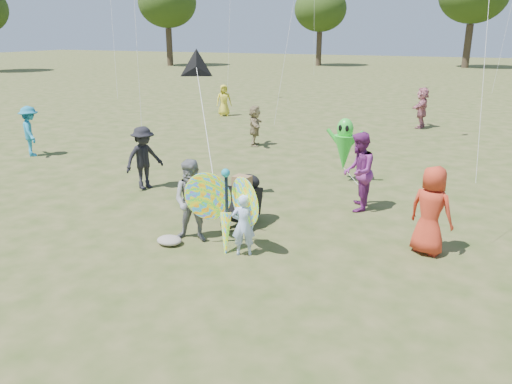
{
  "coord_description": "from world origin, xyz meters",
  "views": [
    {
      "loc": [
        3.27,
        -6.53,
        3.93
      ],
      "look_at": [
        -0.2,
        1.5,
        1.1
      ],
      "focal_mm": 35.0,
      "sensor_mm": 36.0,
      "label": 1
    }
  ],
  "objects_px": {
    "crowd_d": "(255,126)",
    "crowd_g": "(224,100)",
    "child_girl": "(243,225)",
    "butterfly_kite": "(226,210)",
    "crowd_a": "(431,211)",
    "jogging_stroller": "(244,197)",
    "crowd_b": "(144,158)",
    "crowd_i": "(31,131)",
    "crowd_e": "(358,172)",
    "crowd_j": "(422,108)",
    "adult_man": "(193,201)",
    "alien_kite": "(344,147)"
  },
  "relations": [
    {
      "from": "crowd_a",
      "to": "crowd_e",
      "type": "relative_size",
      "value": 0.92
    },
    {
      "from": "crowd_i",
      "to": "alien_kite",
      "type": "relative_size",
      "value": 0.94
    },
    {
      "from": "adult_man",
      "to": "crowd_b",
      "type": "bearing_deg",
      "value": 125.47
    },
    {
      "from": "crowd_a",
      "to": "butterfly_kite",
      "type": "bearing_deg",
      "value": 43.0
    },
    {
      "from": "crowd_j",
      "to": "jogging_stroller",
      "type": "relative_size",
      "value": 1.55
    },
    {
      "from": "crowd_j",
      "to": "jogging_stroller",
      "type": "bearing_deg",
      "value": -4.4
    },
    {
      "from": "crowd_g",
      "to": "jogging_stroller",
      "type": "relative_size",
      "value": 1.37
    },
    {
      "from": "crowd_i",
      "to": "alien_kite",
      "type": "bearing_deg",
      "value": -134.75
    },
    {
      "from": "crowd_a",
      "to": "alien_kite",
      "type": "bearing_deg",
      "value": -34.9
    },
    {
      "from": "crowd_b",
      "to": "crowd_j",
      "type": "bearing_deg",
      "value": -1.61
    },
    {
      "from": "alien_kite",
      "to": "crowd_b",
      "type": "bearing_deg",
      "value": -149.8
    },
    {
      "from": "child_girl",
      "to": "crowd_d",
      "type": "relative_size",
      "value": 0.81
    },
    {
      "from": "adult_man",
      "to": "crowd_b",
      "type": "relative_size",
      "value": 1.0
    },
    {
      "from": "crowd_i",
      "to": "jogging_stroller",
      "type": "height_order",
      "value": "crowd_i"
    },
    {
      "from": "crowd_j",
      "to": "jogging_stroller",
      "type": "distance_m",
      "value": 13.26
    },
    {
      "from": "crowd_e",
      "to": "jogging_stroller",
      "type": "distance_m",
      "value": 2.74
    },
    {
      "from": "crowd_d",
      "to": "crowd_g",
      "type": "height_order",
      "value": "crowd_g"
    },
    {
      "from": "crowd_j",
      "to": "alien_kite",
      "type": "distance_m",
      "value": 9.19
    },
    {
      "from": "child_girl",
      "to": "crowd_j",
      "type": "relative_size",
      "value": 0.69
    },
    {
      "from": "crowd_a",
      "to": "crowd_i",
      "type": "distance_m",
      "value": 12.95
    },
    {
      "from": "crowd_a",
      "to": "crowd_j",
      "type": "distance_m",
      "value": 13.11
    },
    {
      "from": "adult_man",
      "to": "crowd_j",
      "type": "height_order",
      "value": "crowd_j"
    },
    {
      "from": "child_girl",
      "to": "crowd_a",
      "type": "distance_m",
      "value": 3.42
    },
    {
      "from": "crowd_d",
      "to": "jogging_stroller",
      "type": "height_order",
      "value": "crowd_d"
    },
    {
      "from": "crowd_a",
      "to": "jogging_stroller",
      "type": "distance_m",
      "value": 3.72
    },
    {
      "from": "crowd_e",
      "to": "crowd_a",
      "type": "bearing_deg",
      "value": 35.73
    },
    {
      "from": "crowd_a",
      "to": "crowd_d",
      "type": "height_order",
      "value": "crowd_a"
    },
    {
      "from": "crowd_g",
      "to": "crowd_j",
      "type": "xyz_separation_m",
      "value": [
        9.06,
        0.54,
        0.1
      ]
    },
    {
      "from": "child_girl",
      "to": "crowd_e",
      "type": "bearing_deg",
      "value": -137.8
    },
    {
      "from": "crowd_g",
      "to": "crowd_j",
      "type": "distance_m",
      "value": 9.07
    },
    {
      "from": "child_girl",
      "to": "crowd_d",
      "type": "distance_m",
      "value": 9.17
    },
    {
      "from": "crowd_a",
      "to": "jogging_stroller",
      "type": "bearing_deg",
      "value": 22.38
    },
    {
      "from": "crowd_d",
      "to": "crowd_b",
      "type": "bearing_deg",
      "value": 154.41
    },
    {
      "from": "adult_man",
      "to": "crowd_e",
      "type": "height_order",
      "value": "crowd_e"
    },
    {
      "from": "crowd_g",
      "to": "jogging_stroller",
      "type": "distance_m",
      "value": 14.27
    },
    {
      "from": "crowd_j",
      "to": "jogging_stroller",
      "type": "height_order",
      "value": "crowd_j"
    },
    {
      "from": "jogging_stroller",
      "to": "alien_kite",
      "type": "bearing_deg",
      "value": 82.95
    },
    {
      "from": "adult_man",
      "to": "butterfly_kite",
      "type": "relative_size",
      "value": 0.92
    },
    {
      "from": "crowd_e",
      "to": "crowd_i",
      "type": "bearing_deg",
      "value": -102.64
    },
    {
      "from": "child_girl",
      "to": "butterfly_kite",
      "type": "height_order",
      "value": "butterfly_kite"
    },
    {
      "from": "crowd_d",
      "to": "butterfly_kite",
      "type": "height_order",
      "value": "butterfly_kite"
    },
    {
      "from": "adult_man",
      "to": "crowd_a",
      "type": "relative_size",
      "value": 0.98
    },
    {
      "from": "butterfly_kite",
      "to": "jogging_stroller",
      "type": "bearing_deg",
      "value": 100.26
    },
    {
      "from": "crowd_a",
      "to": "crowd_d",
      "type": "xyz_separation_m",
      "value": [
        -6.55,
        7.06,
        -0.11
      ]
    },
    {
      "from": "crowd_e",
      "to": "crowd_i",
      "type": "height_order",
      "value": "crowd_e"
    },
    {
      "from": "crowd_b",
      "to": "crowd_i",
      "type": "height_order",
      "value": "same"
    },
    {
      "from": "crowd_g",
      "to": "crowd_j",
      "type": "bearing_deg",
      "value": -30.91
    },
    {
      "from": "crowd_b",
      "to": "crowd_e",
      "type": "relative_size",
      "value": 0.91
    },
    {
      "from": "crowd_j",
      "to": "alien_kite",
      "type": "height_order",
      "value": "alien_kite"
    },
    {
      "from": "child_girl",
      "to": "crowd_g",
      "type": "distance_m",
      "value": 15.79
    }
  ]
}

